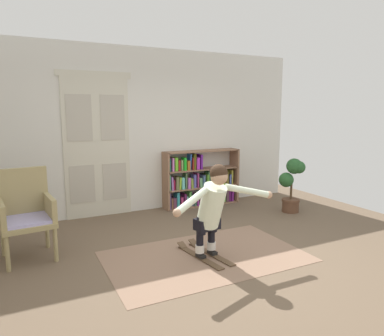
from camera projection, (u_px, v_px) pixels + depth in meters
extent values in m
plane|color=brown|center=(221.00, 260.00, 4.32)|extent=(7.20, 7.20, 0.00)
cube|color=silver|center=(148.00, 131.00, 6.39)|extent=(6.00, 0.10, 2.90)
cube|color=beige|center=(80.00, 149.00, 5.85)|extent=(0.55, 0.04, 2.35)
cube|color=#BAB3A3|center=(79.00, 118.00, 5.75)|extent=(0.41, 0.01, 0.76)
cube|color=#BAB3A3|center=(82.00, 184.00, 5.93)|extent=(0.41, 0.01, 0.64)
cube|color=beige|center=(113.00, 148.00, 6.09)|extent=(0.55, 0.04, 2.35)
cube|color=#BAB3A3|center=(113.00, 118.00, 5.99)|extent=(0.41, 0.01, 0.76)
cube|color=#BAB3A3|center=(115.00, 181.00, 6.17)|extent=(0.41, 0.01, 0.64)
cube|color=beige|center=(94.00, 74.00, 5.78)|extent=(1.22, 0.04, 0.10)
cube|color=#8D6D57|center=(206.00, 256.00, 4.43)|extent=(2.45, 1.51, 0.01)
cube|color=#8B654C|center=(166.00, 181.00, 6.46)|extent=(0.04, 0.30, 1.06)
cube|color=#8B654C|center=(234.00, 175.00, 7.10)|extent=(0.04, 0.30, 1.06)
cube|color=#8B654C|center=(202.00, 204.00, 6.86)|extent=(1.48, 0.30, 0.02)
cube|color=#8B654C|center=(202.00, 187.00, 6.81)|extent=(1.48, 0.30, 0.02)
cube|color=#8B654C|center=(202.00, 169.00, 6.75)|extent=(1.48, 0.30, 0.02)
cube|color=#8B654C|center=(202.00, 151.00, 6.70)|extent=(1.48, 0.30, 0.02)
cube|color=#46356C|center=(168.00, 201.00, 6.51)|extent=(0.03, 0.23, 0.29)
cube|color=brown|center=(171.00, 203.00, 6.54)|extent=(0.03, 0.19, 0.20)
cube|color=#64344F|center=(173.00, 202.00, 6.59)|extent=(0.06, 0.21, 0.19)
cube|color=#3BAEB8|center=(177.00, 199.00, 6.62)|extent=(0.05, 0.18, 0.29)
cube|color=#AB2F63|center=(180.00, 201.00, 6.66)|extent=(0.04, 0.22, 0.20)
cube|color=#601D50|center=(184.00, 200.00, 6.67)|extent=(0.04, 0.20, 0.25)
cube|color=#7FC7C1|center=(186.00, 201.00, 6.71)|extent=(0.03, 0.16, 0.19)
cube|color=#54AD4A|center=(188.00, 198.00, 6.73)|extent=(0.05, 0.21, 0.29)
cube|color=#3A4869|center=(191.00, 200.00, 6.76)|extent=(0.05, 0.18, 0.21)
cube|color=#426F5C|center=(193.00, 200.00, 6.77)|extent=(0.05, 0.18, 0.21)
cube|color=purple|center=(196.00, 199.00, 6.78)|extent=(0.03, 0.23, 0.22)
cube|color=#6E4656|center=(199.00, 199.00, 6.82)|extent=(0.05, 0.22, 0.19)
cube|color=teal|center=(202.00, 197.00, 6.83)|extent=(0.03, 0.18, 0.29)
cube|color=#3B3B9B|center=(204.00, 196.00, 6.87)|extent=(0.05, 0.22, 0.30)
cube|color=#4F7E22|center=(207.00, 199.00, 6.90)|extent=(0.05, 0.21, 0.19)
cube|color=#5E263E|center=(210.00, 198.00, 6.93)|extent=(0.04, 0.21, 0.20)
cube|color=#4B63C9|center=(214.00, 198.00, 6.95)|extent=(0.05, 0.20, 0.18)
cube|color=#429721|center=(215.00, 195.00, 6.99)|extent=(0.04, 0.17, 0.29)
cube|color=teal|center=(218.00, 196.00, 7.00)|extent=(0.04, 0.19, 0.23)
cube|color=#256447|center=(220.00, 194.00, 7.03)|extent=(0.05, 0.19, 0.28)
cube|color=#62A446|center=(223.00, 196.00, 7.06)|extent=(0.05, 0.15, 0.20)
cube|color=#583746|center=(226.00, 195.00, 7.07)|extent=(0.05, 0.18, 0.24)
cube|color=#58135A|center=(227.00, 194.00, 7.11)|extent=(0.04, 0.23, 0.26)
cube|color=#6E1F7B|center=(231.00, 194.00, 7.11)|extent=(0.06, 0.19, 0.25)
cube|color=#48B375|center=(168.00, 182.00, 6.48)|extent=(0.03, 0.24, 0.28)
cube|color=#A16ABE|center=(170.00, 183.00, 6.51)|extent=(0.04, 0.23, 0.25)
cube|color=maroon|center=(173.00, 184.00, 6.52)|extent=(0.03, 0.18, 0.19)
cube|color=#6A7148|center=(176.00, 183.00, 6.55)|extent=(0.06, 0.18, 0.24)
cube|color=#92C32F|center=(179.00, 183.00, 6.57)|extent=(0.05, 0.16, 0.23)
cube|color=#66CECE|center=(181.00, 183.00, 6.61)|extent=(0.06, 0.23, 0.22)
cube|color=#4F7546|center=(185.00, 181.00, 6.62)|extent=(0.03, 0.16, 0.29)
cube|color=#BC64D4|center=(188.00, 183.00, 6.64)|extent=(0.05, 0.19, 0.20)
cube|color=olive|center=(190.00, 183.00, 6.70)|extent=(0.06, 0.23, 0.19)
cube|color=#5D5BC4|center=(193.00, 181.00, 6.71)|extent=(0.05, 0.17, 0.25)
cube|color=#A33674|center=(196.00, 180.00, 6.75)|extent=(0.03, 0.21, 0.27)
cube|color=#67A572|center=(199.00, 182.00, 6.76)|extent=(0.07, 0.20, 0.18)
cube|color=#45658A|center=(201.00, 181.00, 6.77)|extent=(0.03, 0.24, 0.22)
cube|color=#4A597C|center=(203.00, 180.00, 6.81)|extent=(0.03, 0.21, 0.23)
cube|color=#4F8E28|center=(205.00, 180.00, 6.82)|extent=(0.04, 0.23, 0.24)
cube|color=#336C44|center=(207.00, 178.00, 6.86)|extent=(0.05, 0.17, 0.28)
cube|color=#915789|center=(211.00, 179.00, 6.89)|extent=(0.05, 0.17, 0.23)
cube|color=olive|center=(215.00, 181.00, 6.90)|extent=(0.06, 0.18, 0.18)
cube|color=#54AB2A|center=(217.00, 179.00, 6.92)|extent=(0.04, 0.19, 0.22)
cube|color=#B46F91|center=(219.00, 178.00, 6.98)|extent=(0.06, 0.14, 0.26)
cube|color=#71A51A|center=(222.00, 179.00, 7.00)|extent=(0.06, 0.16, 0.21)
cube|color=brown|center=(225.00, 178.00, 7.04)|extent=(0.07, 0.20, 0.24)
cube|color=#5064BA|center=(228.00, 179.00, 7.06)|extent=(0.03, 0.21, 0.20)
cube|color=#9F9E39|center=(230.00, 177.00, 7.06)|extent=(0.03, 0.18, 0.28)
cube|color=#18604F|center=(168.00, 165.00, 6.44)|extent=(0.05, 0.21, 0.23)
cube|color=#D376C3|center=(171.00, 164.00, 6.48)|extent=(0.04, 0.23, 0.24)
cube|color=#6ACD2B|center=(175.00, 164.00, 6.49)|extent=(0.06, 0.16, 0.25)
cube|color=maroon|center=(178.00, 165.00, 6.52)|extent=(0.04, 0.15, 0.20)
cube|color=#7EA55A|center=(181.00, 165.00, 6.56)|extent=(0.04, 0.17, 0.20)
cube|color=green|center=(184.00, 164.00, 6.56)|extent=(0.05, 0.15, 0.24)
cube|color=#A76224|center=(187.00, 165.00, 6.59)|extent=(0.05, 0.19, 0.18)
cube|color=blue|center=(189.00, 162.00, 6.61)|extent=(0.05, 0.16, 0.30)
cube|color=maroon|center=(191.00, 163.00, 6.64)|extent=(0.03, 0.20, 0.23)
cube|color=#4F5012|center=(193.00, 161.00, 6.66)|extent=(0.06, 0.16, 0.29)
cube|color=#BD34CF|center=(196.00, 163.00, 6.69)|extent=(0.06, 0.19, 0.22)
cube|color=#68209E|center=(200.00, 162.00, 6.70)|extent=(0.03, 0.20, 0.28)
cylinder|color=tan|center=(7.00, 254.00, 3.99)|extent=(0.06, 0.06, 0.42)
cylinder|color=tan|center=(56.00, 245.00, 4.26)|extent=(0.06, 0.06, 0.42)
cylinder|color=tan|center=(3.00, 240.00, 4.42)|extent=(0.06, 0.06, 0.42)
cylinder|color=tan|center=(47.00, 232.00, 4.70)|extent=(0.06, 0.06, 0.42)
cube|color=tan|center=(27.00, 224.00, 4.30)|extent=(0.66, 0.66, 0.06)
cube|color=#B0AAE2|center=(27.00, 220.00, 4.30)|extent=(0.60, 0.60, 0.04)
cube|color=tan|center=(22.00, 191.00, 4.47)|extent=(0.60, 0.13, 0.60)
cube|color=tan|center=(1.00, 214.00, 4.13)|extent=(0.12, 0.56, 0.28)
cube|color=tan|center=(50.00, 207.00, 4.42)|extent=(0.12, 0.56, 0.28)
cylinder|color=brown|center=(290.00, 205.00, 6.38)|extent=(0.29, 0.29, 0.24)
cylinder|color=brown|center=(291.00, 200.00, 6.36)|extent=(0.32, 0.32, 0.04)
cylinder|color=#4C3823|center=(291.00, 189.00, 6.33)|extent=(0.04, 0.04, 0.36)
sphere|color=#285A2B|center=(294.00, 166.00, 6.28)|extent=(0.28, 0.28, 0.28)
sphere|color=#285A2B|center=(286.00, 180.00, 6.32)|extent=(0.26, 0.26, 0.26)
sphere|color=#285A2B|center=(299.00, 167.00, 6.25)|extent=(0.22, 0.22, 0.22)
cube|color=brown|center=(200.00, 257.00, 4.38)|extent=(0.22, 0.85, 0.01)
cube|color=brown|center=(182.00, 245.00, 4.69)|extent=(0.11, 0.13, 0.06)
cube|color=black|center=(201.00, 256.00, 4.36)|extent=(0.10, 0.13, 0.04)
cube|color=brown|center=(211.00, 254.00, 4.48)|extent=(0.22, 0.85, 0.01)
cube|color=brown|center=(193.00, 242.00, 4.80)|extent=(0.11, 0.13, 0.06)
cube|color=black|center=(212.00, 253.00, 4.46)|extent=(0.10, 0.13, 0.04)
cylinder|color=white|center=(200.00, 249.00, 4.36)|extent=(0.13, 0.13, 0.10)
cylinder|color=black|center=(200.00, 233.00, 4.33)|extent=(0.10, 0.10, 0.30)
cylinder|color=black|center=(201.00, 225.00, 4.29)|extent=(0.13, 0.13, 0.22)
cylinder|color=white|center=(211.00, 245.00, 4.46)|extent=(0.13, 0.13, 0.10)
cylinder|color=black|center=(211.00, 230.00, 4.43)|extent=(0.10, 0.10, 0.30)
cylinder|color=black|center=(213.00, 223.00, 4.39)|extent=(0.13, 0.13, 0.22)
cube|color=black|center=(207.00, 224.00, 4.34)|extent=(0.32, 0.22, 0.14)
cylinder|color=silver|center=(211.00, 206.00, 4.24)|extent=(0.34, 0.47, 0.58)
sphere|color=tan|center=(219.00, 177.00, 4.06)|extent=(0.23, 0.23, 0.20)
sphere|color=#382619|center=(219.00, 173.00, 4.06)|extent=(0.24, 0.24, 0.21)
cylinder|color=silver|center=(192.00, 201.00, 3.83)|extent=(0.54, 0.37, 0.21)
sphere|color=tan|center=(177.00, 213.00, 3.60)|extent=(0.10, 0.10, 0.09)
cylinder|color=silver|center=(248.00, 191.00, 4.30)|extent=(0.59, 0.21, 0.21)
sphere|color=tan|center=(269.00, 195.00, 4.37)|extent=(0.10, 0.10, 0.09)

